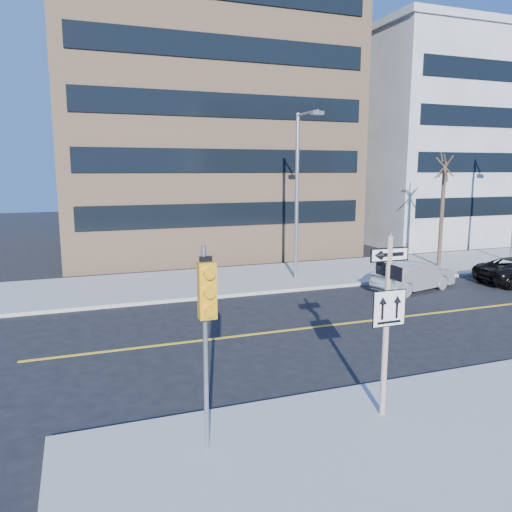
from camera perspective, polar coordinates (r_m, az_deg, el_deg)
name	(u,v)px	position (r m, az deg, el deg)	size (l,w,h in m)	color
ground	(329,377)	(13.96, 8.29, -13.51)	(120.00, 120.00, 0.00)	black
far_sidewalk	(497,259)	(33.96, 25.86, -0.36)	(66.00, 6.00, 0.15)	#ABA8A0
sign_pole	(387,315)	(11.12, 14.74, -6.53)	(0.92, 0.92, 4.06)	silver
traffic_signal	(207,307)	(9.20, -5.65, -5.84)	(0.32, 0.45, 4.00)	gray
parked_car_b	(414,276)	(24.04, 17.58, -2.15)	(4.27, 1.49, 1.41)	gray
streetlight_a	(299,186)	(24.25, 4.94, 8.03)	(0.55, 2.25, 8.00)	gray
street_tree_west	(445,169)	(29.59, 20.76, 9.25)	(1.80, 1.80, 6.35)	#342A1F
building_brick	(191,120)	(37.33, -7.41, 15.13)	(18.00, 18.00, 18.00)	tan
building_grey_mid	(448,146)	(46.43, 21.12, 11.66)	(20.00, 16.00, 15.00)	gray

